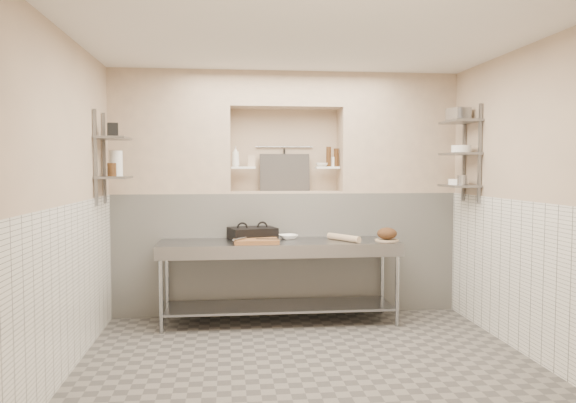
{
  "coord_description": "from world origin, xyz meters",
  "views": [
    {
      "loc": [
        -0.69,
        -4.85,
        1.7
      ],
      "look_at": [
        -0.06,
        0.9,
        1.35
      ],
      "focal_mm": 35.0,
      "sensor_mm": 36.0,
      "label": 1
    }
  ],
  "objects": [
    {
      "name": "jar_alcove",
      "position": [
        -0.4,
        1.77,
        1.78
      ],
      "size": [
        0.09,
        0.09,
        0.13
      ],
      "primitive_type": "cube",
      "color": "tan",
      "rests_on": "alcove_shelf_left"
    },
    {
      "name": "basket_right",
      "position": [
        1.84,
        1.11,
        2.28
      ],
      "size": [
        0.22,
        0.25,
        0.14
      ],
      "primitive_type": "cube",
      "rotation": [
        0.0,
        0.0,
        0.21
      ],
      "color": "gray",
      "rests_on": "wall_shelf_right_upper"
    },
    {
      "name": "wainscot_left",
      "position": [
        -1.99,
        0.0,
        0.7
      ],
      "size": [
        0.02,
        3.9,
        1.4
      ],
      "primitive_type": "cube",
      "color": "silver",
      "rests_on": "floor"
    },
    {
      "name": "wall_front",
      "position": [
        0.0,
        -2.0,
        1.4
      ],
      "size": [
        4.0,
        0.1,
        2.8
      ],
      "primitive_type": "cube",
      "color": "tan",
      "rests_on": "ground"
    },
    {
      "name": "wall_left",
      "position": [
        -2.05,
        0.0,
        1.4
      ],
      "size": [
        0.1,
        3.9,
        2.8
      ],
      "primitive_type": "cube",
      "color": "tan",
      "rests_on": "ground"
    },
    {
      "name": "mixing_bowl",
      "position": [
        -0.01,
        1.35,
        0.93
      ],
      "size": [
        0.27,
        0.27,
        0.05
      ],
      "primitive_type": "imported",
      "rotation": [
        0.0,
        0.0,
        0.31
      ],
      "color": "white",
      "rests_on": "prep_table"
    },
    {
      "name": "ceiling",
      "position": [
        0.0,
        0.0,
        2.85
      ],
      "size": [
        4.0,
        3.9,
        0.1
      ],
      "primitive_type": "cube",
      "color": "silver",
      "rests_on": "ground"
    },
    {
      "name": "floor",
      "position": [
        0.0,
        0.0,
        -0.05
      ],
      "size": [
        4.0,
        3.9,
        0.1
      ],
      "primitive_type": "cube",
      "color": "#625D57",
      "rests_on": "ground"
    },
    {
      "name": "wall_shelf_left_lower",
      "position": [
        -1.84,
        1.05,
        1.6
      ],
      "size": [
        0.3,
        0.5,
        0.02
      ],
      "primitive_type": "cube",
      "color": "slate",
      "rests_on": "wall_left"
    },
    {
      "name": "hanging_steel",
      "position": [
        0.0,
        1.9,
        1.78
      ],
      "size": [
        0.02,
        0.02,
        0.3
      ],
      "primitive_type": "cylinder",
      "color": "black",
      "rests_on": "utensil_rail"
    },
    {
      "name": "prep_table",
      "position": [
        -0.13,
        1.18,
        0.64
      ],
      "size": [
        2.6,
        0.7,
        0.9
      ],
      "color": "gray",
      "rests_on": "floor"
    },
    {
      "name": "wall_shelf_right_upper",
      "position": [
        1.84,
        1.05,
        2.2
      ],
      "size": [
        0.3,
        0.5,
        0.03
      ],
      "primitive_type": "cube",
      "color": "slate",
      "rests_on": "wall_right"
    },
    {
      "name": "shelf_rail_left_b",
      "position": [
        -1.98,
        0.85,
        1.8
      ],
      "size": [
        0.03,
        0.03,
        0.95
      ],
      "primitive_type": "cube",
      "color": "slate",
      "rests_on": "wall_left"
    },
    {
      "name": "bottle_soap",
      "position": [
        -0.59,
        1.74,
        1.83
      ],
      "size": [
        0.11,
        0.11,
        0.24
      ],
      "primitive_type": "imported",
      "rotation": [
        0.0,
        0.0,
        -0.27
      ],
      "color": "white",
      "rests_on": "alcove_shelf_left"
    },
    {
      "name": "wall_shelf_right_mid",
      "position": [
        1.84,
        1.05,
        1.85
      ],
      "size": [
        0.3,
        0.5,
        0.02
      ],
      "primitive_type": "cube",
      "color": "slate",
      "rests_on": "wall_right"
    },
    {
      "name": "bowl_right",
      "position": [
        1.84,
        1.09,
        1.54
      ],
      "size": [
        0.21,
        0.21,
        0.06
      ],
      "primitive_type": "cylinder",
      "color": "white",
      "rests_on": "wall_shelf_right_lower"
    },
    {
      "name": "box_left_upper",
      "position": [
        -1.84,
        1.02,
        2.08
      ],
      "size": [
        0.12,
        0.12,
        0.14
      ],
      "primitive_type": "cube",
      "rotation": [
        0.0,
        0.0,
        0.29
      ],
      "color": "black",
      "rests_on": "wall_shelf_left_upper"
    },
    {
      "name": "alcove_shelf_left",
      "position": [
        -0.5,
        1.75,
        1.7
      ],
      "size": [
        0.28,
        0.16,
        0.02
      ],
      "primitive_type": "cube",
      "color": "white",
      "rests_on": "backwall_lower"
    },
    {
      "name": "jug_left",
      "position": [
        -1.84,
        1.17,
        1.74
      ],
      "size": [
        0.13,
        0.13,
        0.26
      ],
      "primitive_type": "cylinder",
      "color": "white",
      "rests_on": "wall_shelf_left_lower"
    },
    {
      "name": "shelf_rail_right_b",
      "position": [
        1.98,
        0.85,
        1.85
      ],
      "size": [
        0.03,
        0.03,
        1.05
      ],
      "primitive_type": "cube",
      "color": "slate",
      "rests_on": "wall_right"
    },
    {
      "name": "backwall_lower",
      "position": [
        0.0,
        1.75,
        0.7
      ],
      "size": [
        4.0,
        0.4,
        1.4
      ],
      "primitive_type": "cube",
      "color": "silver",
      "rests_on": "floor"
    },
    {
      "name": "bread_board",
      "position": [
        1.05,
        1.1,
        0.91
      ],
      "size": [
        0.26,
        0.26,
        0.01
      ],
      "primitive_type": "cylinder",
      "color": "tan",
      "rests_on": "prep_table"
    },
    {
      "name": "rolling_pin",
      "position": [
        0.57,
        1.13,
        0.94
      ],
      "size": [
        0.31,
        0.43,
        0.07
      ],
      "primitive_type": "cylinder",
      "rotation": [
        1.57,
        0.0,
        0.57
      ],
      "color": "tan",
      "rests_on": "prep_table"
    },
    {
      "name": "utensil_rail",
      "position": [
        0.0,
        1.92,
        1.95
      ],
      "size": [
        0.7,
        0.02,
        0.02
      ],
      "primitive_type": "cylinder",
      "rotation": [
        0.0,
        1.57,
        0.0
      ],
      "color": "gray",
      "rests_on": "wall_back"
    },
    {
      "name": "alcove_shelf_right",
      "position": [
        0.5,
        1.75,
        1.7
      ],
      "size": [
        0.28,
        0.16,
        0.02
      ],
      "primitive_type": "cube",
      "color": "white",
      "rests_on": "backwall_lower"
    },
    {
      "name": "shelf_rail_left_a",
      "position": [
        -1.98,
        1.25,
        1.8
      ],
      "size": [
        0.03,
        0.03,
        0.95
      ],
      "primitive_type": "cube",
      "color": "slate",
      "rests_on": "wall_left"
    },
    {
      "name": "bread_loaf",
      "position": [
        1.05,
        1.1,
        0.98
      ],
      "size": [
        0.22,
        0.22,
        0.13
      ],
      "primitive_type": "ellipsoid",
      "color": "#4C2D19",
      "rests_on": "bread_board"
    },
    {
      "name": "bowl_alcove",
      "position": [
        0.43,
        1.72,
        1.73
      ],
      "size": [
        0.16,
        0.16,
        0.04
      ],
      "primitive_type": "imported",
      "rotation": [
        0.0,
        0.0,
        -0.13
      ],
      "color": "white",
      "rests_on": "alcove_shelf_right"
    },
    {
      "name": "wall_shelf_left_upper",
      "position": [
        -1.84,
        1.05,
        2.0
      ],
      "size": [
        0.3,
        0.5,
        0.03
      ],
      "primitive_type": "cube",
      "color": "slate",
      "rests_on": "wall_left"
    },
    {
      "name": "wall_back",
      "position": [
        0.0,
        2.0,
        1.4
      ],
      "size": [
        4.0,
        0.1,
        2.8
      ],
      "primitive_type": "cube",
      "color": "tan",
      "rests_on": "ground"
    },
    {
      "name": "condiment_a",
      "position": [
        0.61,
        1.75,
        1.82
      ],
      "size": [
        0.06,
        0.06,
        0.21
      ],
      "primitive_type": "cylinder",
      "color": "#3F2612",
      "rests_on": "alcove_shelf_right"
    },
    {
      "name": "condiment_c",
      "position": [
        0.58,
        1.77,
        1.77
      ],
      "size": [
        0.07,
        0.07,
        0.12
      ],
      "primitive_type": "cylinder",
      "color": "white",
      "rests_on": "alcove_shelf_right"
    },
    {
      "name": "backwall_pillar_right",
      "position": [
        1.33,
        1.75,
        2.1
      ],
      "size": [
        1.35,
        0.4,
        1.4
      ],
      "primitive_type": "cube",
      "color": "tan",
      "rests_on": "backwall_lower"
    },
    {
      "name": "wainscot_right",
      "position": [
        1.99,
        0.0,
        0.7
      ],
      "size": [
        0.02,
        3.9,
        1.4
      ],
      "primitive_type": "cube",
      "color": "silver",
      "rests_on": "floor"
    },
    {
      "name": "condiment_b",
      "position": [
        0.51,
        1.74,
        1.83
      ],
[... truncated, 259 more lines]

